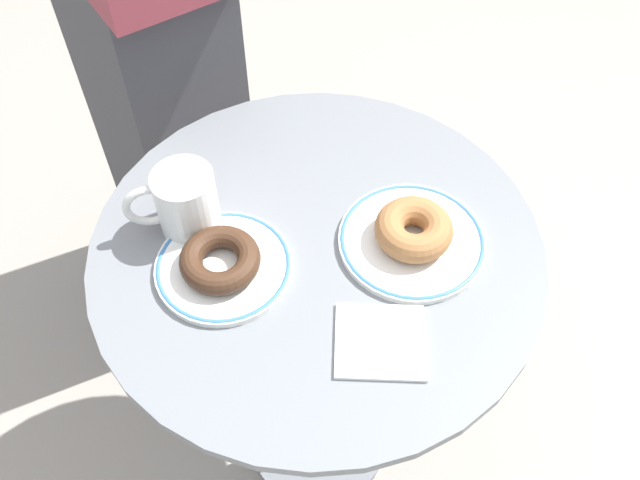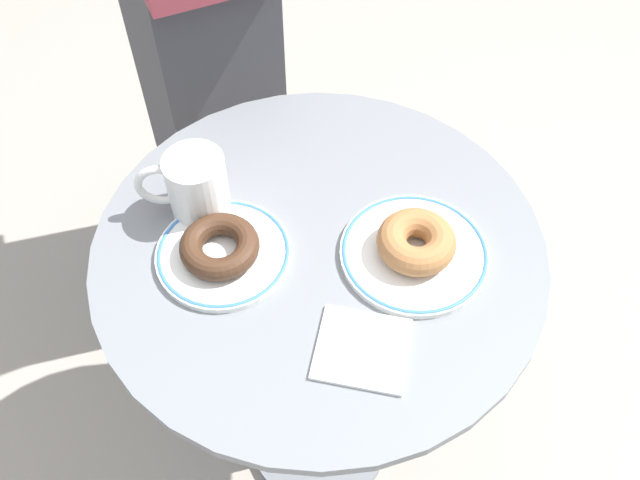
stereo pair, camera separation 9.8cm
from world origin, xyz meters
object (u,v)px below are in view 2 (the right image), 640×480
object	(u,v)px
plate_left	(223,253)
paper_napkin	(362,349)
plate_right	(414,253)
donut_cinnamon	(416,242)
coffee_mug	(195,186)
donut_chocolate	(220,246)
cafe_table	(319,320)

from	to	relation	value
plate_left	paper_napkin	world-z (taller)	plate_left
plate_left	plate_right	world-z (taller)	same
plate_right	donut_cinnamon	xyz separation A→B (m)	(0.00, -0.00, 0.03)
donut_cinnamon	coffee_mug	world-z (taller)	coffee_mug
donut_chocolate	paper_napkin	bearing A→B (deg)	-37.75
plate_right	donut_cinnamon	distance (m)	0.03
cafe_table	plate_right	xyz separation A→B (m)	(0.14, -0.02, 0.22)
donut_chocolate	coffee_mug	size ratio (longest dim) A/B	0.84
cafe_table	donut_cinnamon	bearing A→B (deg)	-8.90
donut_cinnamon	paper_napkin	distance (m)	0.18
plate_right	paper_napkin	size ratio (longest dim) A/B	1.80
cafe_table	coffee_mug	size ratio (longest dim) A/B	5.56
plate_left	donut_cinnamon	distance (m)	0.28
plate_right	paper_napkin	xyz separation A→B (m)	(-0.08, -0.15, -0.00)
paper_napkin	coffee_mug	world-z (taller)	coffee_mug
plate_left	donut_chocolate	world-z (taller)	donut_chocolate
donut_chocolate	coffee_mug	distance (m)	0.10
donut_chocolate	paper_napkin	xyz separation A→B (m)	(0.20, -0.15, -0.03)
cafe_table	plate_left	world-z (taller)	plate_left
donut_cinnamon	paper_napkin	size ratio (longest dim) A/B	0.95
plate_left	donut_cinnamon	size ratio (longest dim) A/B	1.73
plate_left	plate_right	distance (m)	0.28
donut_chocolate	donut_cinnamon	bearing A→B (deg)	0.23
plate_left	cafe_table	bearing A→B (deg)	7.86
cafe_table	coffee_mug	bearing A→B (deg)	158.78
cafe_table	plate_left	distance (m)	0.26
plate_right	cafe_table	bearing A→B (deg)	171.10
plate_right	coffee_mug	world-z (taller)	coffee_mug
donut_cinnamon	coffee_mug	distance (m)	0.33
donut_chocolate	donut_cinnamon	world-z (taller)	donut_cinnamon
paper_napkin	cafe_table	bearing A→B (deg)	107.58
cafe_table	donut_chocolate	size ratio (longest dim) A/B	6.63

